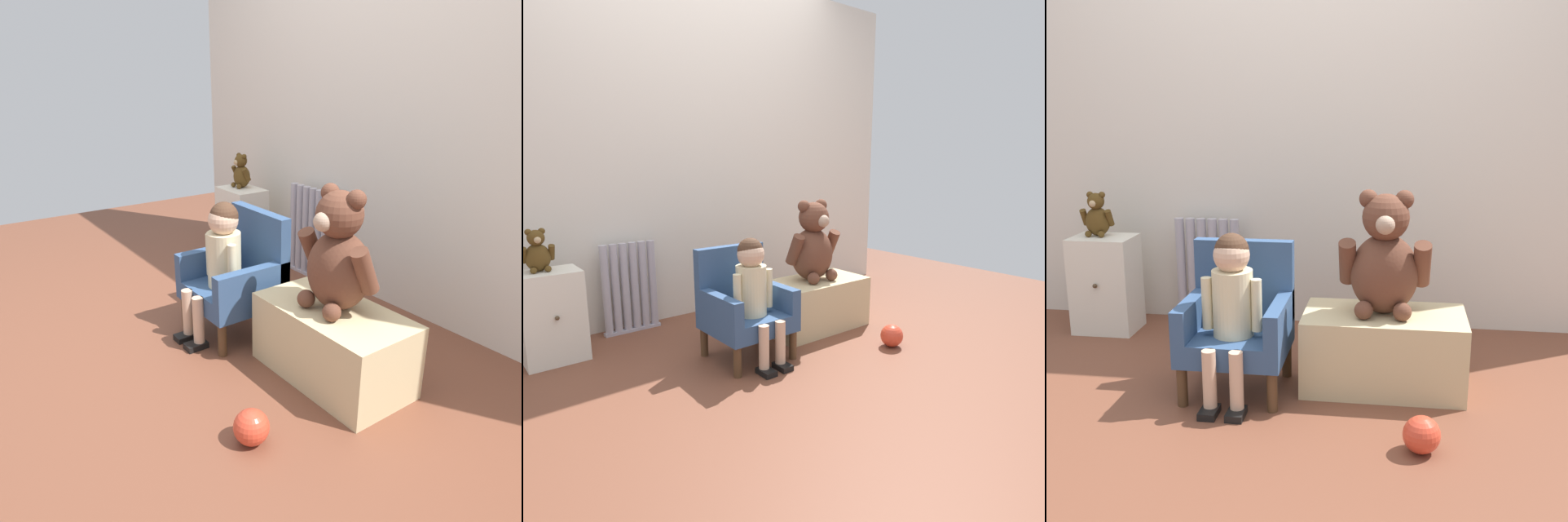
% 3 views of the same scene
% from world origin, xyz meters
% --- Properties ---
extents(ground_plane, '(6.00, 6.00, 0.00)m').
position_xyz_m(ground_plane, '(0.00, 0.00, 0.00)').
color(ground_plane, brown).
extents(back_wall, '(3.80, 0.05, 2.40)m').
position_xyz_m(back_wall, '(0.00, 1.31, 1.20)').
color(back_wall, silver).
rests_on(back_wall, ground_plane).
extents(radiator, '(0.37, 0.05, 0.60)m').
position_xyz_m(radiator, '(-0.53, 1.18, 0.30)').
color(radiator, '#B1ABB8').
rests_on(radiator, ground_plane).
extents(small_dresser, '(0.33, 0.27, 0.52)m').
position_xyz_m(small_dresser, '(-1.05, 1.00, 0.26)').
color(small_dresser, white).
rests_on(small_dresser, ground_plane).
extents(child_armchair, '(0.44, 0.42, 0.63)m').
position_xyz_m(child_armchair, '(-0.16, 0.40, 0.30)').
color(child_armchair, '#314D77').
rests_on(child_armchair, ground_plane).
extents(child_figure, '(0.25, 0.35, 0.70)m').
position_xyz_m(child_figure, '(-0.16, 0.29, 0.45)').
color(child_figure, beige).
rests_on(child_figure, ground_plane).
extents(low_bench, '(0.69, 0.38, 0.33)m').
position_xyz_m(low_bench, '(0.46, 0.48, 0.17)').
color(low_bench, '#CDB887').
rests_on(low_bench, ground_plane).
extents(large_teddy_bear, '(0.39, 0.27, 0.53)m').
position_xyz_m(large_teddy_bear, '(0.45, 0.49, 0.57)').
color(large_teddy_bear, brown).
rests_on(large_teddy_bear, low_bench).
extents(small_teddy_bear, '(0.17, 0.12, 0.24)m').
position_xyz_m(small_teddy_bear, '(-1.08, 1.02, 0.62)').
color(small_teddy_bear, '#4F3715').
rests_on(small_teddy_bear, small_dresser).
extents(toy_ball, '(0.14, 0.14, 0.14)m').
position_xyz_m(toy_ball, '(0.61, -0.06, 0.07)').
color(toy_ball, red).
rests_on(toy_ball, ground_plane).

